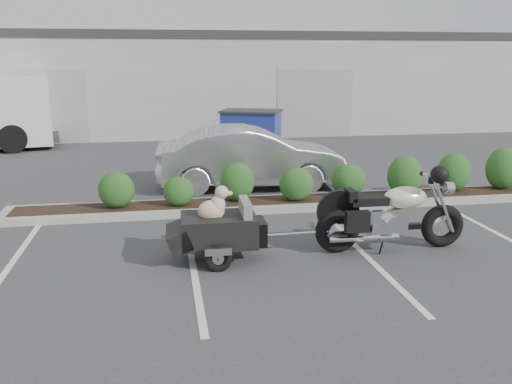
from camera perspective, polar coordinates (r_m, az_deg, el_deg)
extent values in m
plane|color=#38383A|center=(9.15, 2.51, -5.37)|extent=(90.00, 90.00, 0.00)
cube|color=#9E9E93|center=(11.40, 5.07, -1.10)|extent=(12.00, 1.00, 0.15)
cube|color=#9EA099|center=(25.52, -5.78, 11.59)|extent=(26.00, 10.00, 4.00)
torus|color=black|center=(8.70, 8.56, -4.07)|extent=(0.72, 0.20, 0.72)
torus|color=black|center=(9.37, 19.01, -3.39)|extent=(0.72, 0.20, 0.72)
cylinder|color=silver|center=(8.70, 8.56, -4.07)|extent=(0.30, 0.14, 0.30)
cylinder|color=silver|center=(9.37, 19.01, -3.39)|extent=(0.26, 0.11, 0.26)
cylinder|color=silver|center=(9.14, 19.10, -1.22)|extent=(0.47, 0.06, 0.96)
cylinder|color=silver|center=(9.32, 18.49, -0.88)|extent=(0.47, 0.06, 0.96)
cylinder|color=silver|center=(9.06, 18.02, 1.40)|extent=(0.05, 0.75, 0.04)
cylinder|color=silver|center=(9.24, 19.62, 0.40)|extent=(0.13, 0.20, 0.19)
sphere|color=black|center=(8.73, 18.77, 1.76)|extent=(0.29, 0.29, 0.28)
cube|color=silver|center=(8.92, 13.56, -2.77)|extent=(0.60, 0.38, 0.37)
cube|color=black|center=(9.00, 14.15, -3.59)|extent=(0.97, 0.13, 0.09)
ellipsoid|color=#EFEDC0|center=(8.95, 15.41, -0.56)|extent=(0.72, 0.42, 0.36)
cube|color=black|center=(8.72, 11.71, -0.86)|extent=(0.60, 0.34, 0.13)
cube|color=black|center=(8.60, 9.93, -0.31)|extent=(0.14, 0.33, 0.17)
cylinder|color=silver|center=(8.67, 11.30, -4.79)|extent=(1.13, 0.12, 0.10)
cylinder|color=silver|center=(9.02, 10.47, -4.01)|extent=(1.13, 0.12, 0.10)
cube|color=black|center=(8.43, 10.61, -3.08)|extent=(0.37, 0.16, 0.32)
cube|color=black|center=(8.26, -3.94, -3.99)|extent=(1.15, 0.80, 0.45)
cube|color=slate|center=(8.22, -1.13, -1.94)|extent=(0.14, 0.67, 0.32)
cube|color=slate|center=(8.23, -3.58, -3.23)|extent=(0.77, 0.68, 0.04)
cube|color=black|center=(8.26, -8.04, -4.65)|extent=(0.42, 0.78, 0.39)
cube|color=black|center=(8.35, 0.20, -4.16)|extent=(0.23, 0.54, 0.37)
torus|color=black|center=(7.93, -4.02, -7.00)|extent=(0.42, 0.13, 0.42)
torus|color=black|center=(8.78, -4.51, -4.91)|extent=(0.42, 0.13, 0.42)
cube|color=silver|center=(7.83, -4.00, -6.26)|extent=(0.39, 0.09, 0.11)
cube|color=silver|center=(8.79, -4.55, -4.00)|extent=(0.39, 0.09, 0.11)
cylinder|color=black|center=(8.35, -4.28, -5.90)|extent=(0.06, 0.97, 0.04)
cylinder|color=silver|center=(8.41, 1.95, -4.56)|extent=(0.65, 0.05, 0.04)
ellipsoid|color=#CDB08A|center=(8.16, -4.73, -1.98)|extent=(0.41, 0.28, 0.32)
ellipsoid|color=#CDB08A|center=(8.15, -4.06, -1.37)|extent=(0.24, 0.22, 0.30)
sphere|color=#CDB08A|center=(8.10, -3.63, -0.03)|extent=(0.21, 0.21, 0.20)
ellipsoid|color=#CDB08A|center=(8.12, -2.95, -0.15)|extent=(0.15, 0.09, 0.08)
sphere|color=black|center=(8.12, -2.49, -0.14)|extent=(0.04, 0.04, 0.04)
ellipsoid|color=#CDB08A|center=(8.04, -3.90, 0.01)|extent=(0.05, 0.04, 0.11)
ellipsoid|color=#CDB08A|center=(8.15, -3.97, 0.20)|extent=(0.05, 0.04, 0.11)
cylinder|color=#CDB08A|center=(8.14, -3.77, -2.87)|extent=(0.05, 0.05, 0.13)
cylinder|color=#CDB08A|center=(8.27, -3.85, -2.61)|extent=(0.05, 0.05, 0.13)
imported|color=silver|center=(12.83, -0.53, 3.64)|extent=(4.48, 1.76, 1.45)
cube|color=navy|center=(18.65, -0.50, 6.56)|extent=(2.20, 1.86, 1.24)
cube|color=#2D2D30|center=(18.57, -0.50, 8.52)|extent=(2.33, 2.00, 0.06)
cube|color=silver|center=(20.38, -23.76, 7.88)|extent=(2.47, 2.71, 2.25)
cube|color=black|center=(20.40, -23.68, 7.03)|extent=(0.46, 1.92, 1.02)
cylinder|color=black|center=(19.36, -24.25, 5.12)|extent=(0.96, 0.46, 0.92)
cylinder|color=black|center=(21.59, -23.99, 5.94)|extent=(0.96, 0.46, 0.92)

